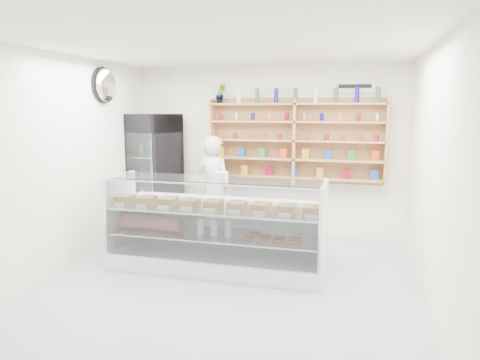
% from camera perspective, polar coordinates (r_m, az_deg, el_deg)
% --- Properties ---
extents(room, '(5.00, 5.00, 5.00)m').
position_cam_1_polar(room, '(4.82, -2.49, 1.14)').
color(room, '#AEAEB3').
rests_on(room, ground).
extents(display_counter, '(2.81, 0.84, 1.22)m').
position_cam_1_polar(display_counter, '(5.69, -3.23, -8.55)').
color(display_counter, white).
rests_on(display_counter, floor).
extents(shop_worker, '(0.70, 0.56, 1.69)m').
position_cam_1_polar(shop_worker, '(6.92, -3.48, -1.04)').
color(shop_worker, silver).
rests_on(shop_worker, floor).
extents(drinks_cooler, '(0.90, 0.88, 2.02)m').
position_cam_1_polar(drinks_cooler, '(7.44, -11.34, 0.85)').
color(drinks_cooler, black).
rests_on(drinks_cooler, floor).
extents(wall_shelving, '(2.84, 0.28, 1.33)m').
position_cam_1_polar(wall_shelving, '(6.97, 7.32, 5.20)').
color(wall_shelving, tan).
rests_on(wall_shelving, back_wall).
extents(potted_plant, '(0.21, 0.19, 0.32)m').
position_cam_1_polar(potted_plant, '(7.23, -2.61, 11.43)').
color(potted_plant, '#1E6626').
rests_on(potted_plant, wall_shelving).
extents(security_mirror, '(0.15, 0.50, 0.50)m').
position_cam_1_polar(security_mirror, '(6.80, -17.42, 11.98)').
color(security_mirror, silver).
rests_on(security_mirror, left_wall).
extents(wall_sign, '(0.62, 0.03, 0.20)m').
position_cam_1_polar(wall_sign, '(7.02, 15.07, 11.98)').
color(wall_sign, white).
rests_on(wall_sign, back_wall).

